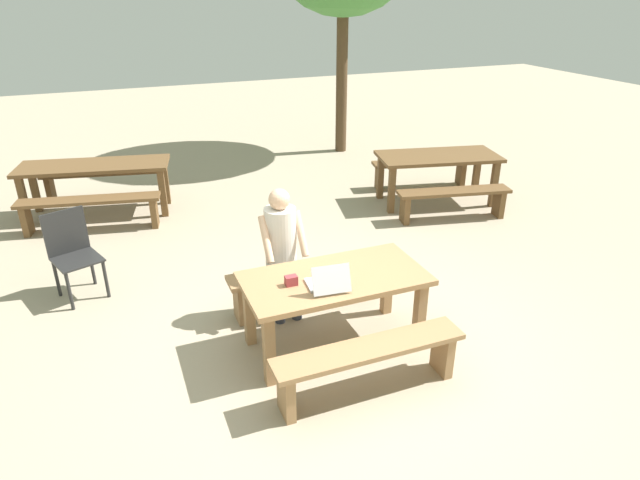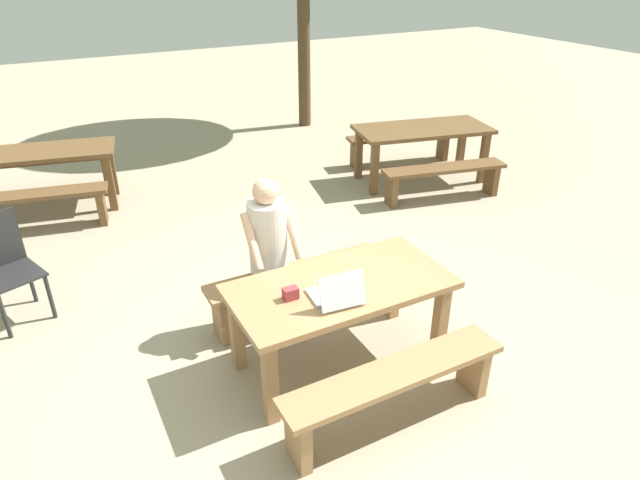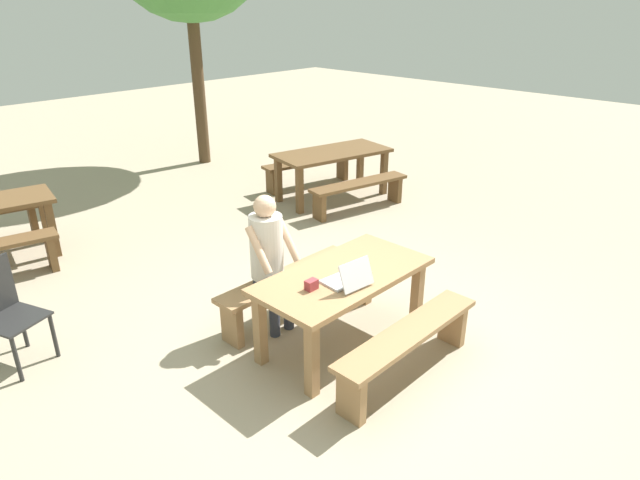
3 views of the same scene
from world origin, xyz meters
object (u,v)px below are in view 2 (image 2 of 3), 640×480
at_px(laptop, 336,292).
at_px(plastic_chair, 6,266).
at_px(person_seated, 270,245).
at_px(picnic_table_mid, 24,161).
at_px(picnic_table_front, 340,296).
at_px(small_pouch, 291,293).
at_px(picnic_table_rear, 422,136).

xyz_separation_m(laptop, plastic_chair, (-2.06, 2.05, -0.29)).
height_order(person_seated, picnic_table_mid, person_seated).
distance_m(laptop, plastic_chair, 2.92).
height_order(picnic_table_front, person_seated, person_seated).
distance_m(small_pouch, picnic_table_mid, 4.49).
distance_m(laptop, person_seated, 0.86).
xyz_separation_m(picnic_table_front, picnic_table_rear, (2.89, 2.80, 0.02)).
bearing_deg(plastic_chair, picnic_table_rear, -9.78).
bearing_deg(picnic_table_rear, picnic_table_front, -123.52).
bearing_deg(picnic_table_mid, laptop, -56.32).
bearing_deg(small_pouch, picnic_table_rear, 40.41).
relative_size(laptop, picnic_table_mid, 0.17).
height_order(small_pouch, picnic_table_rear, small_pouch).
height_order(small_pouch, picnic_table_mid, small_pouch).
bearing_deg(person_seated, picnic_table_mid, 114.80).
bearing_deg(picnic_table_rear, small_pouch, -127.20).
bearing_deg(laptop, picnic_table_rear, -129.90).
height_order(laptop, picnic_table_rear, laptop).
bearing_deg(picnic_table_front, picnic_table_mid, 114.19).
relative_size(plastic_chair, picnic_table_rear, 0.49).
bearing_deg(picnic_table_rear, laptop, -123.14).
bearing_deg(person_seated, small_pouch, -101.84).
bearing_deg(person_seated, picnic_table_rear, 33.88).
bearing_deg(person_seated, laptop, -81.42).
height_order(laptop, person_seated, person_seated).
distance_m(laptop, picnic_table_mid, 4.73).
distance_m(laptop, picnic_table_rear, 4.24).
height_order(person_seated, picnic_table_rear, person_seated).
height_order(plastic_chair, picnic_table_mid, plastic_chair).
relative_size(picnic_table_front, person_seated, 1.22).
bearing_deg(person_seated, plastic_chair, 148.22).
relative_size(person_seated, plastic_chair, 1.43).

